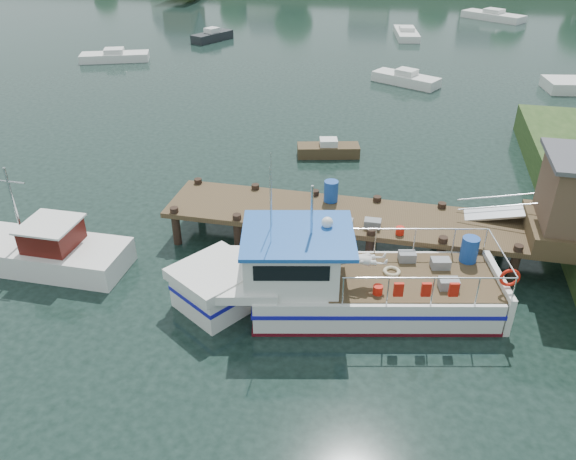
% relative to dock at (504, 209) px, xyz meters
% --- Properties ---
extents(ground_plane, '(160.00, 160.00, 0.00)m').
position_rel_dock_xyz_m(ground_plane, '(-6.51, -0.01, -2.24)').
color(ground_plane, black).
extents(dock, '(16.60, 3.00, 4.78)m').
position_rel_dock_xyz_m(dock, '(0.00, 0.00, 0.00)').
color(dock, '#483722').
rests_on(dock, ground).
extents(lobster_boat, '(11.08, 5.14, 5.31)m').
position_rel_dock_xyz_m(lobster_boat, '(-5.48, -3.91, -1.28)').
color(lobster_boat, silver).
rests_on(lobster_boat, ground).
extents(work_boat, '(7.35, 2.27, 3.88)m').
position_rel_dock_xyz_m(work_boat, '(-16.49, -3.79, -1.63)').
color(work_boat, silver).
rests_on(work_boat, ground).
extents(moored_rowboat, '(3.40, 1.82, 0.94)m').
position_rel_dock_xyz_m(moored_rowboat, '(-7.58, 8.63, -1.89)').
color(moored_rowboat, '#483722').
rests_on(moored_rowboat, ground).
extents(moored_far, '(6.94, 5.75, 1.16)m').
position_rel_dock_xyz_m(moored_far, '(4.43, 50.80, -1.81)').
color(moored_far, silver).
rests_on(moored_far, ground).
extents(moored_a, '(5.83, 3.71, 1.02)m').
position_rel_dock_xyz_m(moored_a, '(-28.14, 24.70, -1.86)').
color(moored_a, silver).
rests_on(moored_a, ground).
extents(moored_b, '(5.11, 3.71, 1.08)m').
position_rel_dock_xyz_m(moored_b, '(-4.12, 23.03, -1.84)').
color(moored_b, silver).
rests_on(moored_b, ground).
extents(moored_d, '(2.85, 6.04, 0.99)m').
position_rel_dock_xyz_m(moored_d, '(-4.70, 39.46, -1.88)').
color(moored_d, silver).
rests_on(moored_d, ground).
extents(moored_e, '(3.20, 4.51, 1.19)m').
position_rel_dock_xyz_m(moored_e, '(-22.73, 33.80, -1.80)').
color(moored_e, black).
rests_on(moored_e, ground).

